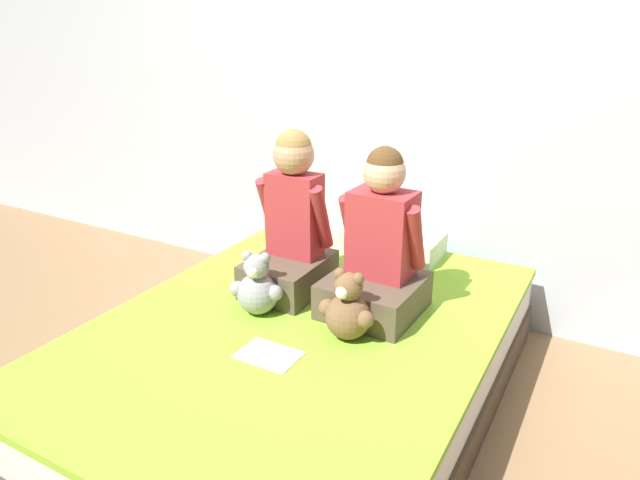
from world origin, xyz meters
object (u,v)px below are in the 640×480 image
bed (300,362)px  teddy_bear_held_by_right_child (348,310)px  child_on_left (292,228)px  sign_card (269,355)px  teddy_bear_held_by_left_child (257,288)px  pillow_at_headboard (384,241)px  child_on_right (378,251)px

bed → teddy_bear_held_by_right_child: bearing=-4.4°
child_on_left → sign_card: size_ratio=3.23×
teddy_bear_held_by_left_child → pillow_at_headboard: (0.18, 0.82, -0.05)m
pillow_at_headboard → sign_card: (0.03, -1.06, -0.05)m
bed → child_on_right: child_on_right is taller
child_on_right → pillow_at_headboard: child_on_right is taller
child_on_left → pillow_at_headboard: child_on_left is taller
bed → teddy_bear_held_by_right_child: 0.37m
bed → sign_card: (0.03, -0.26, 0.19)m
teddy_bear_held_by_right_child → pillow_at_headboard: teddy_bear_held_by_right_child is taller
bed → child_on_right: (0.21, 0.24, 0.43)m
teddy_bear_held_by_left_child → pillow_at_headboard: teddy_bear_held_by_left_child is taller
teddy_bear_held_by_left_child → sign_card: 0.33m
teddy_bear_held_by_right_child → sign_card: bearing=-122.3°
child_on_right → pillow_at_headboard: size_ratio=1.15×
bed → child_on_left: size_ratio=2.85×
teddy_bear_held_by_left_child → pillow_at_headboard: bearing=61.7°
bed → child_on_right: size_ratio=2.97×
teddy_bear_held_by_left_child → sign_card: bearing=-64.4°
pillow_at_headboard → child_on_left: bearing=-107.7°
bed → teddy_bear_held_by_left_child: bearing=-173.3°
sign_card → child_on_left: bearing=113.0°
sign_card → teddy_bear_held_by_left_child: bearing=131.6°
teddy_bear_held_by_left_child → teddy_bear_held_by_right_child: bearing=-15.3°
sign_card → child_on_right: bearing=69.8°
teddy_bear_held_by_left_child → pillow_at_headboard: 0.85m
child_on_right → teddy_bear_held_by_right_child: child_on_right is taller
child_on_right → sign_card: size_ratio=3.10×
bed → teddy_bear_held_by_left_child: teddy_bear_held_by_left_child is taller
child_on_left → teddy_bear_held_by_right_child: size_ratio=2.57×
bed → teddy_bear_held_by_left_child: size_ratio=7.51×
child_on_left → teddy_bear_held_by_left_child: bearing=-89.9°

